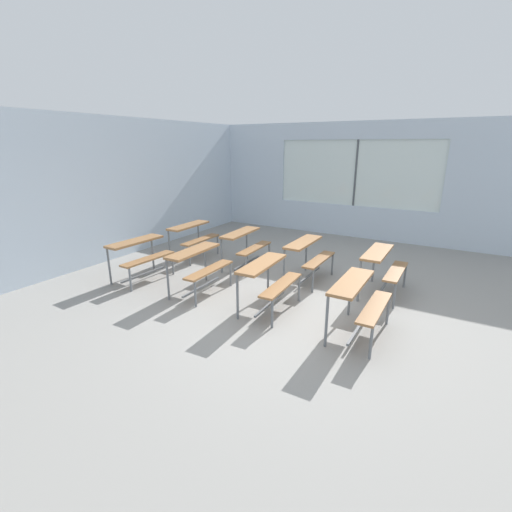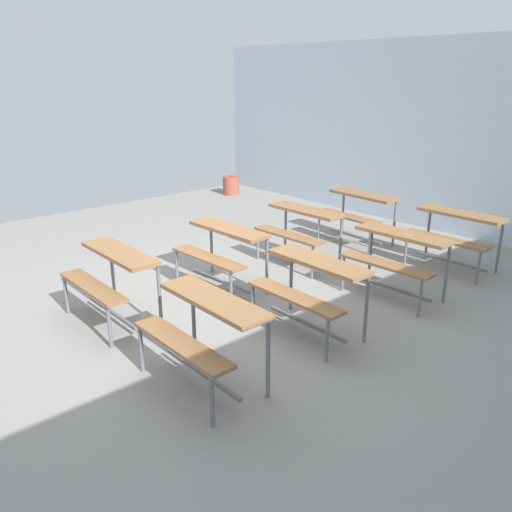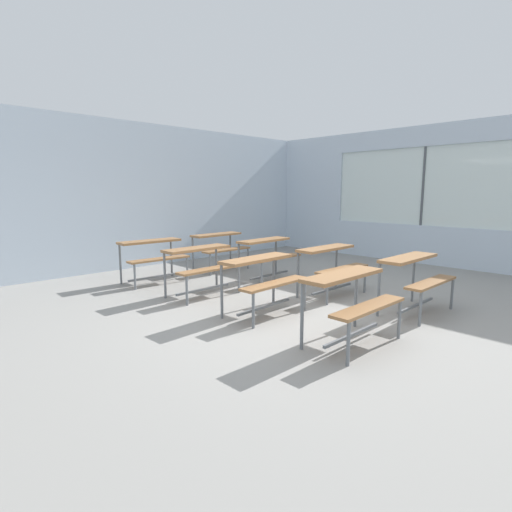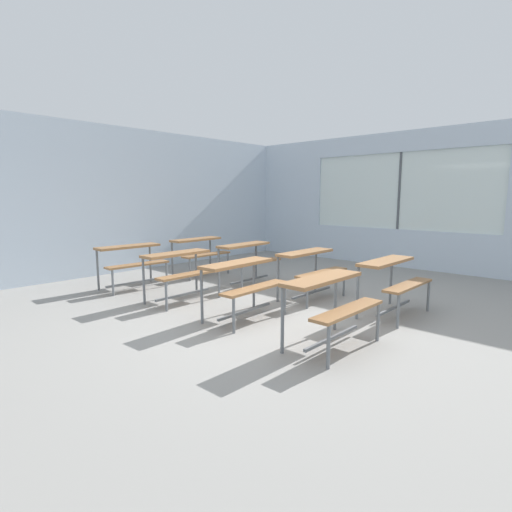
# 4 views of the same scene
# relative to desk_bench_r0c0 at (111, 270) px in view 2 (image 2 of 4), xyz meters

# --- Properties ---
(ground) EXTENTS (10.00, 9.00, 0.05)m
(ground) POSITION_rel_desk_bench_r0c0_xyz_m (0.26, 1.09, -0.59)
(ground) COLOR gray
(wall_back) EXTENTS (10.00, 0.12, 3.00)m
(wall_back) POSITION_rel_desk_bench_r0c0_xyz_m (0.26, 5.59, 0.94)
(wall_back) COLOR silver
(wall_back) RESTS_ON ground
(desk_bench_r0c0) EXTENTS (1.10, 0.59, 0.74)m
(desk_bench_r0c0) POSITION_rel_desk_bench_r0c0_xyz_m (0.00, 0.00, 0.00)
(desk_bench_r0c0) COLOR olive
(desk_bench_r0c0) RESTS_ON ground
(desk_bench_r0c1) EXTENTS (1.10, 0.59, 0.74)m
(desk_bench_r0c1) POSITION_rel_desk_bench_r0c0_xyz_m (1.56, 0.01, 0.00)
(desk_bench_r0c1) COLOR olive
(desk_bench_r0c1) RESTS_ON ground
(desk_bench_r1c0) EXTENTS (1.13, 0.64, 0.74)m
(desk_bench_r1c0) POSITION_rel_desk_bench_r0c0_xyz_m (0.07, 1.37, 0.00)
(desk_bench_r1c0) COLOR olive
(desk_bench_r1c0) RESTS_ON ground
(desk_bench_r1c1) EXTENTS (1.10, 0.59, 0.74)m
(desk_bench_r1c1) POSITION_rel_desk_bench_r0c0_xyz_m (1.51, 1.32, 0.00)
(desk_bench_r1c1) COLOR olive
(desk_bench_r1c1) RESTS_ON ground
(desk_bench_r2c0) EXTENTS (1.11, 0.61, 0.74)m
(desk_bench_r2c0) POSITION_rel_desk_bench_r0c0_xyz_m (0.06, 2.70, 0.00)
(desk_bench_r2c0) COLOR olive
(desk_bench_r2c0) RESTS_ON ground
(desk_bench_r2c1) EXTENTS (1.12, 0.63, 0.74)m
(desk_bench_r2c1) POSITION_rel_desk_bench_r0c0_xyz_m (1.55, 2.72, 0.00)
(desk_bench_r2c1) COLOR olive
(desk_bench_r2c1) RESTS_ON ground
(desk_bench_r3c0) EXTENTS (1.12, 0.63, 0.74)m
(desk_bench_r3c0) POSITION_rel_desk_bench_r0c0_xyz_m (-0.01, 4.03, 0.00)
(desk_bench_r3c0) COLOR olive
(desk_bench_r3c0) RESTS_ON ground
(desk_bench_r3c1) EXTENTS (1.11, 0.61, 0.74)m
(desk_bench_r3c1) POSITION_rel_desk_bench_r0c0_xyz_m (1.53, 4.07, 0.00)
(desk_bench_r3c1) COLOR olive
(desk_bench_r3c1) RESTS_ON ground
(trash_bin) EXTENTS (0.34, 0.34, 0.38)m
(trash_bin) POSITION_rel_desk_bench_r0c0_xyz_m (-3.91, 4.72, -0.37)
(trash_bin) COLOR #9E4C38
(trash_bin) RESTS_ON ground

